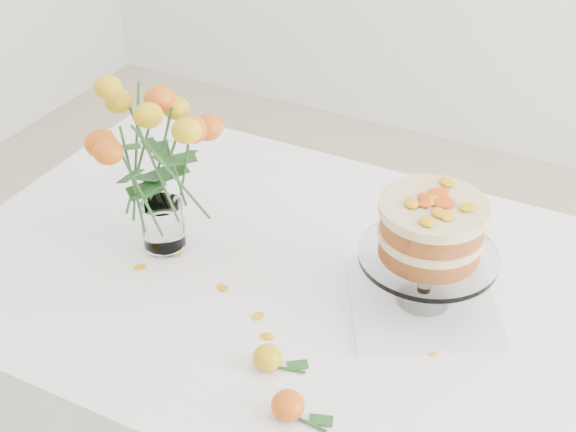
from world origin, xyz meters
name	(u,v)px	position (x,y,z in m)	size (l,w,h in m)	color
table	(301,308)	(0.00, 0.00, 0.67)	(1.43, 0.93, 0.76)	tan
napkin	(422,301)	(0.24, 0.03, 0.76)	(0.27, 0.27, 0.01)	silver
cake_stand	(431,234)	(0.24, 0.03, 0.92)	(0.26, 0.26, 0.23)	silver
rose_vase	(154,140)	(-0.29, -0.04, 1.01)	(0.37, 0.37, 0.43)	silver
loose_rose_near	(268,358)	(0.06, -0.24, 0.78)	(0.09, 0.05, 0.04)	yellow
loose_rose_far	(288,405)	(0.14, -0.32, 0.78)	(0.10, 0.05, 0.05)	#C14F09
stray_petal_a	(223,288)	(-0.12, -0.10, 0.76)	(0.03, 0.02, 0.00)	orange
stray_petal_b	(258,316)	(-0.02, -0.14, 0.76)	(0.03, 0.02, 0.00)	orange
stray_petal_c	(267,336)	(0.02, -0.18, 0.76)	(0.03, 0.02, 0.00)	orange
stray_petal_d	(176,254)	(-0.26, -0.05, 0.76)	(0.03, 0.02, 0.00)	orange
stray_petal_e	(140,267)	(-0.30, -0.12, 0.76)	(0.03, 0.02, 0.00)	orange
stray_petal_f	(434,351)	(0.30, -0.08, 0.76)	(0.03, 0.02, 0.00)	orange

